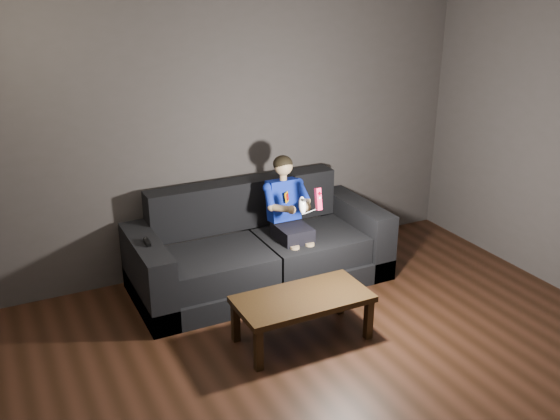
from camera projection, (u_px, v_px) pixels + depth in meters
floor at (366, 415)px, 4.00m from camera, size 5.00×5.00×0.00m
back_wall at (218, 127)px, 5.60m from camera, size 5.00×0.04×2.70m
sofa at (259, 253)px, 5.61m from camera, size 2.27×0.98×0.88m
child at (288, 207)px, 5.51m from camera, size 0.41×0.51×1.01m
wii_remote_red at (318, 199)px, 5.14m from camera, size 0.05×0.07×0.19m
nunchuk_white at (302, 205)px, 5.10m from camera, size 0.07×0.10×0.16m
wii_remote_black at (147, 242)px, 4.99m from camera, size 0.04×0.15×0.03m
coffee_table at (303, 302)px, 4.71m from camera, size 1.02×0.51×0.37m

